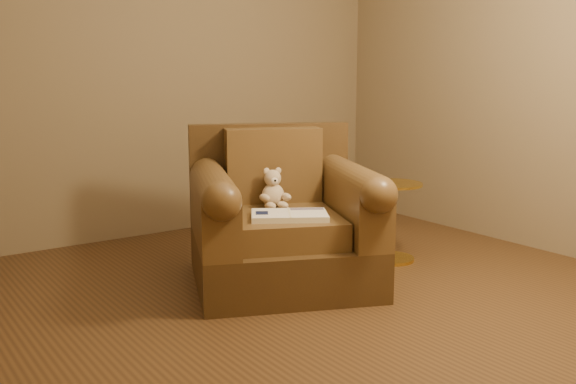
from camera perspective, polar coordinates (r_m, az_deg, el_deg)
floor at (r=3.77m, az=2.76°, el=-9.52°), size 4.00×4.00×0.00m
armchair at (r=3.98m, az=-0.58°, el=-2.81°), size 1.38×1.35×0.96m
teddy_bear at (r=4.02m, az=-1.30°, el=-0.01°), size 0.18×0.21×0.25m
guidebook at (r=3.73m, az=0.12°, el=-2.10°), size 0.51×0.46×0.04m
side_table at (r=4.49m, az=9.28°, el=-2.38°), size 0.39×0.39×0.55m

